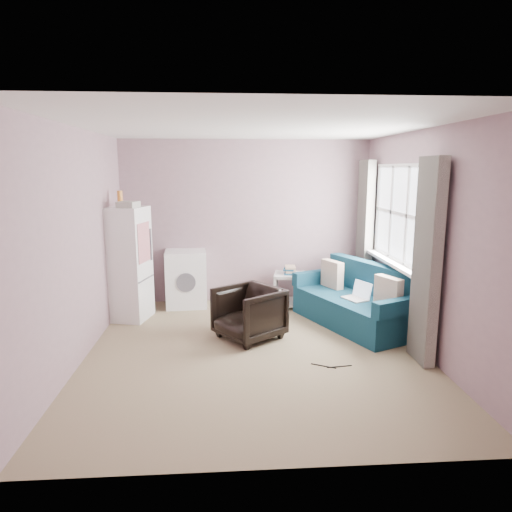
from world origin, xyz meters
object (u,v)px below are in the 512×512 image
(fridge, at_px, (127,263))
(side_table, at_px, (289,287))
(armchair, at_px, (249,310))
(sofa, at_px, (358,303))
(washing_machine, at_px, (186,277))

(fridge, distance_m, side_table, 2.41)
(armchair, height_order, sofa, sofa)
(armchair, bearing_deg, washing_machine, 174.46)
(washing_machine, xyz_separation_m, side_table, (1.57, -0.15, -0.15))
(washing_machine, distance_m, sofa, 2.58)
(armchair, xyz_separation_m, washing_machine, (-0.88, 1.46, 0.09))
(armchair, relative_size, fridge, 0.40)
(washing_machine, relative_size, side_table, 1.37)
(armchair, height_order, side_table, armchair)
(armchair, xyz_separation_m, fridge, (-1.63, 0.88, 0.44))
(armchair, height_order, washing_machine, washing_machine)
(washing_machine, bearing_deg, side_table, -9.52)
(armchair, relative_size, washing_machine, 0.83)
(armchair, distance_m, sofa, 1.54)
(fridge, relative_size, side_table, 2.85)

